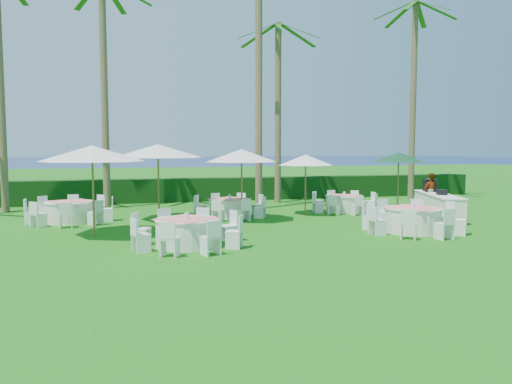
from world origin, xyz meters
TOP-DOWN VIEW (x-y plane):
  - ground at (0.00, 0.00)m, footprint 120.00×120.00m
  - hedge at (0.00, 12.00)m, footprint 34.00×1.00m
  - ocean at (0.00, 102.00)m, footprint 260.00×260.00m
  - banquet_table_b at (-1.33, -0.08)m, footprint 3.11×3.11m
  - banquet_table_c at (6.17, 0.34)m, footprint 3.29×3.29m
  - banquet_table_d at (-4.94, 5.72)m, footprint 3.12×3.12m
  - banquet_table_e at (1.13, 5.50)m, footprint 2.95×2.95m
  - banquet_table_f at (6.32, 5.83)m, footprint 2.85×2.85m
  - umbrella_a at (-3.93, 2.31)m, footprint 3.21×3.21m
  - umbrella_b at (1.32, 4.26)m, footprint 2.74×2.74m
  - umbrella_c at (-1.69, 5.27)m, footprint 3.33×3.33m
  - umbrella_d at (4.30, 5.29)m, footprint 2.35×2.35m
  - umbrella_green at (9.18, 6.21)m, footprint 2.40×2.40m
  - buffet_table at (9.08, 3.10)m, footprint 2.16×4.19m
  - staff_person at (9.23, 3.85)m, footprint 0.71×0.54m
  - palm_a at (-7.93, 9.72)m, footprint 4.40×4.17m
  - palm_b at (-3.68, 9.89)m, footprint 4.41×4.06m
  - palm_c at (3.03, 7.90)m, footprint 4.37×4.25m
  - palm_d at (4.67, 10.16)m, footprint 4.35×4.28m
  - palm_e at (12.31, 10.04)m, footprint 4.31×4.33m

SIDE VIEW (x-z plane):
  - ground at x=0.00m, z-range 0.00..0.00m
  - ocean at x=0.00m, z-range 0.00..0.00m
  - banquet_table_f at x=6.32m, z-range -0.06..0.82m
  - banquet_table_e at x=1.13m, z-range -0.06..0.84m
  - banquet_table_d at x=-4.94m, z-range -0.06..0.89m
  - banquet_table_b at x=-1.33m, z-range -0.06..0.90m
  - banquet_table_c at x=6.17m, z-range -0.06..0.93m
  - buffet_table at x=9.08m, z-range -0.22..1.25m
  - hedge at x=0.00m, z-range 0.00..1.20m
  - staff_person at x=9.23m, z-range 0.00..1.74m
  - umbrella_d at x=4.30m, z-range 1.03..3.53m
  - umbrella_green at x=9.18m, z-range 1.07..3.66m
  - umbrella_b at x=1.32m, z-range 1.12..3.85m
  - umbrella_a at x=-3.93m, z-range 1.18..4.03m
  - umbrella_c at x=-1.69m, z-range 1.20..4.12m
  - palm_d at x=4.67m, z-range 0.46..9.45m
  - palm_b at x=-3.68m, z-range 0.47..10.76m
  - palm_a at x=-7.93m, z-range 0.47..10.82m
  - palm_e at x=12.31m, z-range 0.48..11.08m
  - palm_c at x=3.03m, z-range 0.48..11.50m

